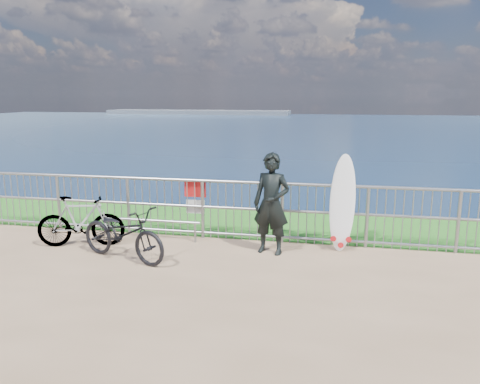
% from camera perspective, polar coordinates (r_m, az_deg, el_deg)
% --- Properties ---
extents(grass_strip, '(120.00, 120.00, 0.00)m').
position_cam_1_polar(grass_strip, '(9.89, 0.03, -3.79)').
color(grass_strip, '#24731F').
rests_on(grass_strip, ground).
extents(seascape, '(260.00, 260.00, 5.00)m').
position_cam_1_polar(seascape, '(160.88, -5.08, 9.45)').
color(seascape, brown).
rests_on(seascape, ground).
extents(railing, '(10.06, 0.10, 1.13)m').
position_cam_1_polar(railing, '(8.70, -1.34, -2.10)').
color(railing, gray).
rests_on(railing, ground).
extents(surfer, '(0.71, 0.54, 1.73)m').
position_cam_1_polar(surfer, '(7.90, 3.85, -1.44)').
color(surfer, black).
rests_on(surfer, ground).
extents(surfboard, '(0.49, 0.44, 1.68)m').
position_cam_1_polar(surfboard, '(8.30, 12.35, -1.70)').
color(surfboard, white).
rests_on(surfboard, ground).
extents(bicycle_near, '(1.83, 1.13, 0.91)m').
position_cam_1_polar(bicycle_near, '(7.89, -14.08, -4.89)').
color(bicycle_near, black).
rests_on(bicycle_near, ground).
extents(bicycle_far, '(1.59, 0.84, 0.92)m').
position_cam_1_polar(bicycle_far, '(8.79, -18.84, -3.41)').
color(bicycle_far, black).
rests_on(bicycle_far, ground).
extents(bike_rack, '(1.92, 0.05, 0.40)m').
position_cam_1_polar(bike_rack, '(8.89, -10.82, -3.68)').
color(bike_rack, gray).
rests_on(bike_rack, ground).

